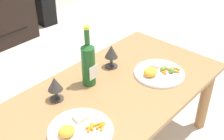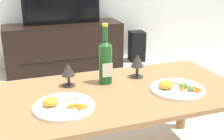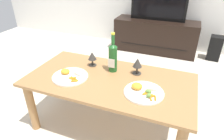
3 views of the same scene
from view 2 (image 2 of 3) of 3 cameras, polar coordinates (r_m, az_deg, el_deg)
The scene contains 8 objects.
dining_table at distance 1.61m, azimuth 1.06°, elevation -6.89°, with size 1.36×0.70×0.50m.
tv_stand at distance 3.40m, azimuth -9.36°, elevation 4.53°, with size 1.31×0.41×0.53m.
floor_speaker at distance 3.69m, azimuth 4.87°, elevation 4.69°, with size 0.18×0.18×0.37m, color black.
wine_bottle at distance 1.64m, azimuth -1.30°, elevation 1.93°, with size 0.07×0.08×0.35m.
goblet_left at distance 1.63m, azimuth -8.57°, elevation -0.14°, with size 0.08×0.08×0.14m.
goblet_right at distance 1.75m, azimuth 4.99°, elevation 1.61°, with size 0.08×0.08×0.14m.
dinner_plate_left at distance 1.41m, azimuth -9.56°, elevation -6.85°, with size 0.30×0.30×0.05m.
dinner_plate_right at distance 1.62m, azimuth 12.52°, elevation -3.46°, with size 0.29×0.29×0.06m.
Camera 2 is at (-0.51, -1.35, 1.14)m, focal length 46.69 mm.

